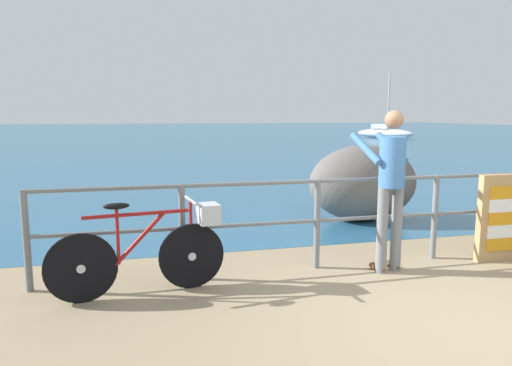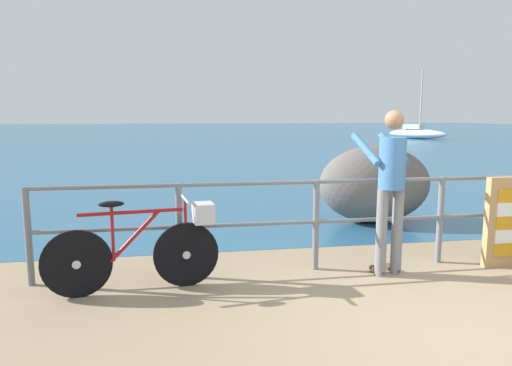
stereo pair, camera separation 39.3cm
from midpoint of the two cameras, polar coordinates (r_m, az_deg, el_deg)
The scene contains 8 objects.
ground_plane at distance 23.32m, azimuth -7.69°, elevation 3.95°, with size 120.00×120.00×0.10m, color #937F60.
sea_surface at distance 50.73m, azimuth -11.02°, elevation 6.30°, with size 120.00×90.00×0.01m, color #285B7F.
promenade_railing at distance 5.51m, azimuth 12.89°, elevation -3.22°, with size 7.61×0.07×1.02m.
bicycle at distance 4.66m, azimuth -14.89°, elevation -7.64°, with size 1.69×0.48×0.92m.
person_at_railing at distance 5.19m, azimuth 14.15°, elevation -0.02°, with size 0.53×0.67×1.78m.
folded_deckchair_stack at distance 6.20m, azimuth 27.20°, elevation -3.79°, with size 0.84×0.10×1.04m.
breakwater_boulder_main at distance 7.75m, azimuth 11.68°, elevation 0.00°, with size 1.83×1.19×1.24m.
sailboat at distance 35.89m, azimuth 15.28°, elevation 6.03°, with size 3.57×4.36×4.90m.
Camera 1 is at (-2.63, -3.08, 1.73)m, focal length 32.40 mm.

